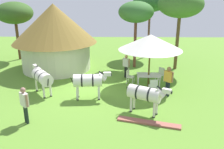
{
  "coord_description": "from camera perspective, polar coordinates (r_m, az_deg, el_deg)",
  "views": [
    {
      "loc": [
        1.43,
        -12.57,
        5.51
      ],
      "look_at": [
        1.19,
        0.41,
        1.0
      ],
      "focal_mm": 38.34,
      "sensor_mm": 36.0,
      "label": 1
    }
  ],
  "objects": [
    {
      "name": "acacia_tree_behind_hut",
      "position": [
        21.51,
        -22.23,
        13.38
      ],
      "size": [
        2.96,
        2.96,
        4.77
      ],
      "color": "brown",
      "rests_on": "ground_plane"
    },
    {
      "name": "zebra_nearest_camera",
      "position": [
        12.77,
        -5.54,
        -1.48
      ],
      "size": [
        2.2,
        0.75,
        1.57
      ],
      "rotation": [
        0.0,
        0.0,
        4.77
      ],
      "color": "silver",
      "rests_on": "ground_plane"
    },
    {
      "name": "acacia_tree_left_background",
      "position": [
        17.91,
        16.03,
        15.73
      ],
      "size": [
        3.15,
        3.15,
        5.64
      ],
      "color": "brown",
      "rests_on": "ground_plane"
    },
    {
      "name": "shade_umbrella",
      "position": [
        14.16,
        9.14,
        7.61
      ],
      "size": [
        3.74,
        3.74,
        3.18
      ],
      "color": "brown",
      "rests_on": "ground_plane"
    },
    {
      "name": "standing_watcher",
      "position": [
        11.01,
        -20.14,
        -6.19
      ],
      "size": [
        0.47,
        0.47,
        1.69
      ],
      "rotation": [
        0.0,
        0.0,
        -0.78
      ],
      "color": "black",
      "rests_on": "ground_plane"
    },
    {
      "name": "zebra_by_umbrella",
      "position": [
        11.26,
        7.98,
        -4.64
      ],
      "size": [
        1.99,
        1.31,
        1.54
      ],
      "rotation": [
        0.0,
        0.0,
        4.22
      ],
      "color": "silver",
      "rests_on": "ground_plane"
    },
    {
      "name": "brick_patio_kerb",
      "position": [
        10.89,
        8.71,
        -11.26
      ],
      "size": [
        2.79,
        1.1,
        0.08
      ],
      "primitive_type": "cube",
      "rotation": [
        0.0,
        0.0,
        2.87
      ],
      "color": "#9E5849",
      "rests_on": "ground_plane"
    },
    {
      "name": "patio_chair_near_hut",
      "position": [
        15.06,
        4.15,
        -0.24
      ],
      "size": [
        0.55,
        0.56,
        0.9
      ],
      "rotation": [
        0.0,
        0.0,
        -1.94
      ],
      "color": "white",
      "rests_on": "ground_plane"
    },
    {
      "name": "acacia_tree_far_lawn",
      "position": [
        17.83,
        5.75,
        14.5
      ],
      "size": [
        2.56,
        2.56,
        4.9
      ],
      "color": "brown",
      "rests_on": "ground_plane"
    },
    {
      "name": "thatched_hut",
      "position": [
        17.96,
        -13.46,
        9.3
      ],
      "size": [
        6.04,
        6.04,
        4.75
      ],
      "rotation": [
        0.0,
        0.0,
        1.38
      ],
      "color": "beige",
      "rests_on": "ground_plane"
    },
    {
      "name": "patio_chair_east_end",
      "position": [
        13.64,
        9.85,
        -2.6
      ],
      "size": [
        0.48,
        0.46,
        0.9
      ],
      "rotation": [
        0.0,
        0.0,
        0.1
      ],
      "color": "silver",
      "rests_on": "ground_plane"
    },
    {
      "name": "guest_behind_table",
      "position": [
        15.94,
        3.4,
        2.47
      ],
      "size": [
        0.47,
        0.41,
        1.57
      ],
      "rotation": [
        0.0,
        0.0,
        5.63
      ],
      "color": "black",
      "rests_on": "ground_plane"
    },
    {
      "name": "ground_plane",
      "position": [
        13.8,
        -5.01,
        -4.45
      ],
      "size": [
        36.0,
        36.0,
        0.0
      ],
      "primitive_type": "plane",
      "color": "#5B8B2E"
    },
    {
      "name": "patio_dining_table",
      "position": [
        14.71,
        8.72,
        -0.34
      ],
      "size": [
        1.42,
        0.94,
        0.74
      ],
      "rotation": [
        0.0,
        0.0,
        -0.03
      ],
      "color": "silver",
      "rests_on": "ground_plane"
    },
    {
      "name": "acacia_tree_right_background",
      "position": [
        21.23,
        9.12,
        16.74
      ],
      "size": [
        2.87,
        2.87,
        5.59
      ],
      "color": "brown",
      "rests_on": "ground_plane"
    },
    {
      "name": "guest_beside_umbrella",
      "position": [
        13.39,
        13.3,
        -0.97
      ],
      "size": [
        0.47,
        0.48,
        1.7
      ],
      "rotation": [
        0.0,
        0.0,
        2.31
      ],
      "color": "black",
      "rests_on": "ground_plane"
    },
    {
      "name": "patio_chair_west_end",
      "position": [
        15.7,
        11.5,
        0.22
      ],
      "size": [
        0.61,
        0.61,
        0.9
      ],
      "rotation": [
        0.0,
        0.0,
        -3.94
      ],
      "color": "silver",
      "rests_on": "ground_plane"
    },
    {
      "name": "zebra_toward_hut",
      "position": [
        13.93,
        -16.38,
        -0.56
      ],
      "size": [
        1.58,
        1.94,
        1.53
      ],
      "rotation": [
        0.0,
        0.0,
        0.64
      ],
      "color": "silver",
      "rests_on": "ground_plane"
    }
  ]
}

